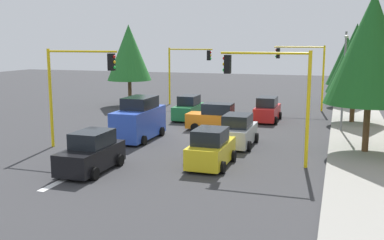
{
  "coord_description": "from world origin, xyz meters",
  "views": [
    {
      "loc": [
        28.92,
        8.88,
        6.3
      ],
      "look_at": [
        0.93,
        -0.23,
        1.2
      ],
      "focal_mm": 42.26,
      "sensor_mm": 36.0,
      "label": 1
    }
  ],
  "objects_px": {
    "car_orange": "(216,118)",
    "car_black": "(91,153)",
    "tree_opposite_side": "(129,53)",
    "tree_roadside_near": "(372,49)",
    "traffic_signal_far_left": "(304,65)",
    "delivery_van_blue": "(139,120)",
    "traffic_signal_near_left": "(273,85)",
    "traffic_signal_far_right": "(186,65)",
    "traffic_signal_near_right": "(75,79)",
    "car_silver": "(238,131)",
    "car_green": "(188,109)",
    "car_red": "(267,110)",
    "car_yellow": "(211,149)",
    "tree_roadside_mid": "(355,59)",
    "street_lamp_curbside": "(344,71)",
    "tree_roadside_far": "(347,61)"
  },
  "relations": [
    {
      "from": "traffic_signal_far_left",
      "to": "car_green",
      "type": "height_order",
      "value": "traffic_signal_far_left"
    },
    {
      "from": "tree_roadside_near",
      "to": "delivery_van_blue",
      "type": "xyz_separation_m",
      "value": [
        0.43,
        -13.88,
        -4.65
      ]
    },
    {
      "from": "traffic_signal_near_left",
      "to": "car_yellow",
      "type": "xyz_separation_m",
      "value": [
        1.23,
        -2.9,
        -3.26
      ]
    },
    {
      "from": "car_red",
      "to": "tree_roadside_far",
      "type": "bearing_deg",
      "value": 151.39
    },
    {
      "from": "traffic_signal_far_right",
      "to": "car_red",
      "type": "height_order",
      "value": "traffic_signal_far_right"
    },
    {
      "from": "car_orange",
      "to": "car_black",
      "type": "height_order",
      "value": "same"
    },
    {
      "from": "traffic_signal_near_left",
      "to": "car_black",
      "type": "bearing_deg",
      "value": -64.75
    },
    {
      "from": "car_red",
      "to": "traffic_signal_near_right",
      "type": "bearing_deg",
      "value": -35.36
    },
    {
      "from": "street_lamp_curbside",
      "to": "tree_roadside_near",
      "type": "relative_size",
      "value": 0.78
    },
    {
      "from": "traffic_signal_far_right",
      "to": "street_lamp_curbside",
      "type": "bearing_deg",
      "value": 55.12
    },
    {
      "from": "car_red",
      "to": "car_silver",
      "type": "bearing_deg",
      "value": -2.26
    },
    {
      "from": "traffic_signal_near_left",
      "to": "street_lamp_curbside",
      "type": "relative_size",
      "value": 0.84
    },
    {
      "from": "tree_roadside_mid",
      "to": "delivery_van_blue",
      "type": "height_order",
      "value": "tree_roadside_mid"
    },
    {
      "from": "car_yellow",
      "to": "car_red",
      "type": "distance_m",
      "value": 14.3
    },
    {
      "from": "car_yellow",
      "to": "car_red",
      "type": "bearing_deg",
      "value": 177.2
    },
    {
      "from": "traffic_signal_near_left",
      "to": "tree_roadside_far",
      "type": "relative_size",
      "value": 0.86
    },
    {
      "from": "tree_roadside_mid",
      "to": "tree_roadside_near",
      "type": "relative_size",
      "value": 0.85
    },
    {
      "from": "street_lamp_curbside",
      "to": "tree_roadside_near",
      "type": "height_order",
      "value": "tree_roadside_near"
    },
    {
      "from": "traffic_signal_far_right",
      "to": "traffic_signal_far_left",
      "type": "xyz_separation_m",
      "value": [
        -0.0,
        11.45,
        0.17
      ]
    },
    {
      "from": "traffic_signal_far_left",
      "to": "delivery_van_blue",
      "type": "xyz_separation_m",
      "value": [
        16.43,
        -9.12,
        -2.94
      ]
    },
    {
      "from": "street_lamp_curbside",
      "to": "car_black",
      "type": "distance_m",
      "value": 18.22
    },
    {
      "from": "car_black",
      "to": "car_green",
      "type": "relative_size",
      "value": 1.06
    },
    {
      "from": "tree_opposite_side",
      "to": "tree_roadside_near",
      "type": "xyz_separation_m",
      "value": [
        14.0,
        21.5,
        0.68
      ]
    },
    {
      "from": "traffic_signal_far_left",
      "to": "car_silver",
      "type": "xyz_separation_m",
      "value": [
        16.28,
        -2.58,
        -3.32
      ]
    },
    {
      "from": "tree_opposite_side",
      "to": "car_green",
      "type": "relative_size",
      "value": 2.06
    },
    {
      "from": "tree_roadside_near",
      "to": "car_yellow",
      "type": "relative_size",
      "value": 2.38
    },
    {
      "from": "traffic_signal_near_left",
      "to": "tree_roadside_mid",
      "type": "bearing_deg",
      "value": 163.04
    },
    {
      "from": "traffic_signal_far_right",
      "to": "car_orange",
      "type": "bearing_deg",
      "value": 27.78
    },
    {
      "from": "tree_roadside_mid",
      "to": "car_yellow",
      "type": "distance_m",
      "value": 17.33
    },
    {
      "from": "traffic_signal_far_right",
      "to": "traffic_signal_near_right",
      "type": "relative_size",
      "value": 0.97
    },
    {
      "from": "tree_roadside_near",
      "to": "car_yellow",
      "type": "distance_m",
      "value": 10.56
    },
    {
      "from": "delivery_van_blue",
      "to": "car_black",
      "type": "relative_size",
      "value": 1.17
    },
    {
      "from": "traffic_signal_far_right",
      "to": "tree_roadside_mid",
      "type": "bearing_deg",
      "value": 69.09
    },
    {
      "from": "traffic_signal_near_right",
      "to": "car_silver",
      "type": "relative_size",
      "value": 1.48
    },
    {
      "from": "traffic_signal_near_left",
      "to": "delivery_van_blue",
      "type": "xyz_separation_m",
      "value": [
        -3.57,
        -9.11,
        -2.87
      ]
    },
    {
      "from": "tree_opposite_side",
      "to": "car_green",
      "type": "bearing_deg",
      "value": 53.25
    },
    {
      "from": "car_black",
      "to": "car_silver",
      "type": "bearing_deg",
      "value": 143.21
    },
    {
      "from": "traffic_signal_near_left",
      "to": "tree_opposite_side",
      "type": "relative_size",
      "value": 0.74
    },
    {
      "from": "car_red",
      "to": "car_green",
      "type": "relative_size",
      "value": 1.06
    },
    {
      "from": "delivery_van_blue",
      "to": "car_orange",
      "type": "distance_m",
      "value": 5.98
    },
    {
      "from": "traffic_signal_far_right",
      "to": "street_lamp_curbside",
      "type": "xyz_separation_m",
      "value": [
        10.39,
        14.91,
        0.3
      ]
    },
    {
      "from": "tree_roadside_near",
      "to": "car_silver",
      "type": "xyz_separation_m",
      "value": [
        0.28,
        -7.34,
        -5.03
      ]
    },
    {
      "from": "tree_roadside_far",
      "to": "car_silver",
      "type": "height_order",
      "value": "tree_roadside_far"
    },
    {
      "from": "car_black",
      "to": "car_silver",
      "type": "distance_m",
      "value": 9.51
    },
    {
      "from": "tree_roadside_mid",
      "to": "car_black",
      "type": "bearing_deg",
      "value": -35.0
    },
    {
      "from": "traffic_signal_near_right",
      "to": "tree_roadside_far",
      "type": "xyz_separation_m",
      "value": [
        -24.0,
        15.23,
        0.31
      ]
    },
    {
      "from": "tree_roadside_mid",
      "to": "car_green",
      "type": "relative_size",
      "value": 1.98
    },
    {
      "from": "car_yellow",
      "to": "street_lamp_curbside",
      "type": "bearing_deg",
      "value": 149.56
    },
    {
      "from": "traffic_signal_near_right",
      "to": "car_black",
      "type": "bearing_deg",
      "value": 39.4
    },
    {
      "from": "car_orange",
      "to": "car_black",
      "type": "distance_m",
      "value": 12.31
    }
  ]
}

